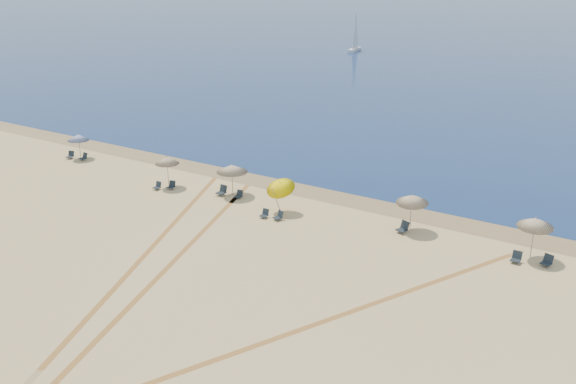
% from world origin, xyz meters
% --- Properties ---
extents(ground, '(160.00, 160.00, 0.00)m').
position_xyz_m(ground, '(0.00, 0.00, 0.00)').
color(ground, tan).
rests_on(ground, ground).
extents(wet_sand, '(500.00, 500.00, 0.00)m').
position_xyz_m(wet_sand, '(0.00, 24.00, 0.00)').
color(wet_sand, olive).
rests_on(wet_sand, ground).
extents(umbrella_0, '(1.90, 1.92, 2.25)m').
position_xyz_m(umbrella_0, '(-22.09, 20.51, 1.90)').
color(umbrella_0, gray).
rests_on(umbrella_0, ground).
extents(umbrella_1, '(1.86, 1.86, 2.47)m').
position_xyz_m(umbrella_1, '(-10.43, 19.13, 2.13)').
color(umbrella_1, gray).
rests_on(umbrella_1, ground).
extents(umbrella_2, '(2.34, 2.34, 2.41)m').
position_xyz_m(umbrella_2, '(-5.08, 20.30, 2.07)').
color(umbrella_2, gray).
rests_on(umbrella_2, ground).
extents(umbrella_3, '(2.03, 2.06, 2.68)m').
position_xyz_m(umbrella_3, '(-0.24, 19.30, 1.97)').
color(umbrella_3, gray).
rests_on(umbrella_3, ground).
extents(umbrella_4, '(2.09, 2.13, 2.54)m').
position_xyz_m(umbrella_4, '(8.71, 21.15, 2.18)').
color(umbrella_4, gray).
rests_on(umbrella_4, ground).
extents(umbrella_5, '(2.08, 2.11, 2.62)m').
position_xyz_m(umbrella_5, '(16.28, 21.10, 2.28)').
color(umbrella_5, gray).
rests_on(umbrella_5, ground).
extents(chair_0, '(0.69, 0.75, 0.65)m').
position_xyz_m(chair_0, '(-22.77, 19.98, 0.29)').
color(chair_0, black).
rests_on(chair_0, ground).
extents(chair_1, '(0.58, 0.67, 0.64)m').
position_xyz_m(chair_1, '(-21.34, 20.26, 0.28)').
color(chair_1, black).
rests_on(chair_1, ground).
extents(chair_2, '(0.49, 0.57, 0.59)m').
position_xyz_m(chair_2, '(-10.71, 18.17, 0.26)').
color(chair_2, black).
rests_on(chair_2, ground).
extents(chair_3, '(0.62, 0.69, 0.61)m').
position_xyz_m(chair_3, '(-9.85, 18.82, 0.27)').
color(chair_3, black).
rests_on(chair_3, ground).
extents(chair_4, '(0.66, 0.76, 0.74)m').
position_xyz_m(chair_4, '(-5.70, 19.79, 0.33)').
color(chair_4, black).
rests_on(chair_4, ground).
extents(chair_5, '(0.52, 0.60, 0.60)m').
position_xyz_m(chair_5, '(-4.22, 19.91, 0.26)').
color(chair_5, black).
rests_on(chair_5, ground).
extents(chair_6, '(0.49, 0.58, 0.59)m').
position_xyz_m(chair_6, '(-0.60, 17.90, 0.26)').
color(chair_6, black).
rests_on(chair_6, ground).
extents(chair_7, '(0.69, 0.75, 0.62)m').
position_xyz_m(chair_7, '(0.45, 18.06, 0.27)').
color(chair_7, black).
rests_on(chair_7, ground).
extents(chair_8, '(0.81, 0.88, 0.74)m').
position_xyz_m(chair_8, '(8.46, 20.55, 0.33)').
color(chair_8, black).
rests_on(chair_8, ground).
extents(chair_9, '(0.56, 0.66, 0.66)m').
position_xyz_m(chair_9, '(15.69, 20.04, 0.29)').
color(chair_9, black).
rests_on(chair_9, ground).
extents(chair_10, '(0.70, 0.77, 0.67)m').
position_xyz_m(chair_10, '(17.31, 20.52, 0.29)').
color(chair_10, black).
rests_on(chair_10, ground).
extents(sailboat_2, '(1.75, 4.79, 6.98)m').
position_xyz_m(sailboat_2, '(-30.42, 94.82, 2.11)').
color(sailboat_2, white).
rests_on(sailboat_2, ocean).
extents(tire_tracks, '(50.77, 40.42, 0.00)m').
position_xyz_m(tire_tracks, '(0.99, 10.19, 0.00)').
color(tire_tracks, tan).
rests_on(tire_tracks, ground).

